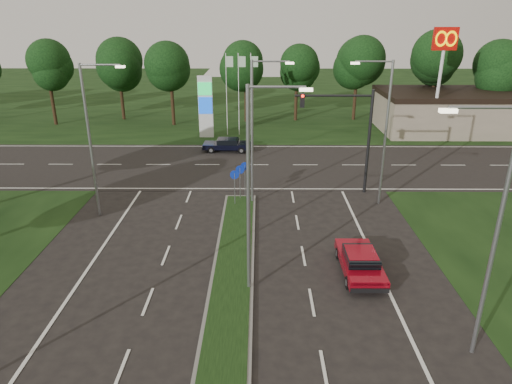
{
  "coord_description": "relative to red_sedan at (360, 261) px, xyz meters",
  "views": [
    {
      "loc": [
        1.24,
        -11.39,
        11.44
      ],
      "look_at": [
        1.07,
        12.29,
        2.2
      ],
      "focal_mm": 32.0,
      "sensor_mm": 36.0,
      "label": 1
    }
  ],
  "objects": [
    {
      "name": "median_kerb",
      "position": [
        -6.0,
        -3.4,
        -0.56
      ],
      "size": [
        2.0,
        26.0,
        0.12
      ],
      "primitive_type": "cube",
      "color": "slate",
      "rests_on": "ground"
    },
    {
      "name": "navy_sedan",
      "position": [
        -7.62,
        20.6,
        -0.0
      ],
      "size": [
        4.23,
        1.84,
        1.15
      ],
      "rotation": [
        0.0,
        0.0,
        1.54
      ],
      "color": "black",
      "rests_on": "ground"
    },
    {
      "name": "verge_far",
      "position": [
        -6.0,
        47.6,
        -0.62
      ],
      "size": [
        160.0,
        50.0,
        0.02
      ],
      "primitive_type": "cube",
      "color": "black",
      "rests_on": "ground"
    },
    {
      "name": "red_sedan",
      "position": [
        0.0,
        0.0,
        0.0
      ],
      "size": [
        1.76,
        4.2,
        1.15
      ],
      "rotation": [
        0.0,
        0.0,
        0.0
      ],
      "color": "maroon",
      "rests_on": "ground"
    },
    {
      "name": "gas_pylon",
      "position": [
        -9.79,
        25.65,
        2.58
      ],
      "size": [
        5.8,
        1.26,
        8.0
      ],
      "color": "silver",
      "rests_on": "ground"
    },
    {
      "name": "streetlight_left_far",
      "position": [
        -14.3,
        6.6,
        4.46
      ],
      "size": [
        2.53,
        0.22,
        9.0
      ],
      "color": "gray",
      "rests_on": "ground"
    },
    {
      "name": "mcdonalds_sign",
      "position": [
        12.0,
        24.57,
        7.37
      ],
      "size": [
        2.2,
        0.47,
        10.4
      ],
      "color": "silver",
      "rests_on": "ground"
    },
    {
      "name": "median_signs",
      "position": [
        -6.0,
        9.0,
        1.09
      ],
      "size": [
        1.16,
        1.76,
        2.38
      ],
      "color": "gray",
      "rests_on": "ground"
    },
    {
      "name": "streetlight_right_far",
      "position": [
        2.8,
        8.6,
        4.46
      ],
      "size": [
        2.53,
        0.22,
        9.0
      ],
      "rotation": [
        0.0,
        0.0,
        3.14
      ],
      "color": "gray",
      "rests_on": "ground"
    },
    {
      "name": "streetlight_median_far",
      "position": [
        -5.0,
        8.6,
        4.46
      ],
      "size": [
        2.53,
        0.22,
        9.0
      ],
      "color": "gray",
      "rests_on": "ground"
    },
    {
      "name": "traffic_signal",
      "position": [
        1.19,
        10.6,
        4.03
      ],
      "size": [
        5.1,
        0.42,
        7.0
      ],
      "color": "black",
      "rests_on": "ground"
    },
    {
      "name": "commercial_building",
      "position": [
        16.0,
        28.6,
        1.38
      ],
      "size": [
        16.0,
        9.0,
        4.0
      ],
      "primitive_type": "cube",
      "color": "gray",
      "rests_on": "ground"
    },
    {
      "name": "streetlight_median_near",
      "position": [
        -5.0,
        -1.4,
        4.46
      ],
      "size": [
        2.53,
        0.22,
        9.0
      ],
      "color": "gray",
      "rests_on": "ground"
    },
    {
      "name": "streetlight_right_near",
      "position": [
        2.8,
        -5.4,
        4.46
      ],
      "size": [
        2.53,
        0.22,
        9.0
      ],
      "rotation": [
        0.0,
        0.0,
        3.14
      ],
      "color": "gray",
      "rests_on": "ground"
    },
    {
      "name": "cross_road",
      "position": [
        -6.0,
        16.6,
        -0.62
      ],
      "size": [
        160.0,
        12.0,
        0.02
      ],
      "primitive_type": "cube",
      "color": "black",
      "rests_on": "ground"
    },
    {
      "name": "treeline_far",
      "position": [
        -5.9,
        32.53,
        6.21
      ],
      "size": [
        6.0,
        6.0,
        9.9
      ],
      "color": "black",
      "rests_on": "ground"
    }
  ]
}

